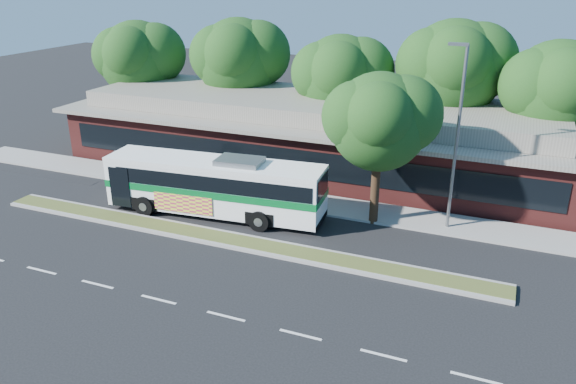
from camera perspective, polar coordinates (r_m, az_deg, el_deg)
name	(u,v)px	position (r m, az deg, el deg)	size (l,w,h in m)	color
ground	(220,246)	(26.70, -6.90, -5.44)	(120.00, 120.00, 0.00)	black
median_strip	(226,239)	(27.13, -6.30, -4.77)	(26.00, 1.10, 0.15)	#494F21
sidewalk	(275,197)	(31.87, -1.36, -0.51)	(44.00, 2.60, 0.12)	gray
parking_lot	(71,145)	(44.47, -21.19, 4.44)	(14.00, 12.00, 0.01)	black
plaza_building	(315,133)	(37.00, 2.73, 6.05)	(33.20, 11.20, 4.45)	#5C1F1D
lamp_post	(457,134)	(27.64, 16.77, 5.66)	(0.93, 0.18, 9.07)	slate
tree_bg_a	(144,58)	(44.91, -14.44, 13.08)	(6.47, 5.80, 8.63)	black
tree_bg_b	(245,58)	(41.55, -4.42, 13.41)	(6.69, 6.00, 9.00)	black
tree_bg_c	(347,76)	(37.79, 6.00, 11.68)	(6.24, 5.60, 8.26)	black
tree_bg_d	(461,67)	(37.32, 17.16, 12.02)	(6.91, 6.20, 9.37)	black
tree_bg_e	(565,88)	(36.36, 26.32, 9.42)	(6.47, 5.80, 8.50)	black
transit_bus	(216,183)	(29.33, -7.37, 0.96)	(11.74, 3.53, 3.25)	white
sedan	(124,150)	(39.73, -16.33, 4.09)	(1.86, 4.59, 1.33)	#A7AAAD
sidewalk_tree	(387,120)	(27.42, 10.02, 7.23)	(5.33, 4.78, 7.69)	black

